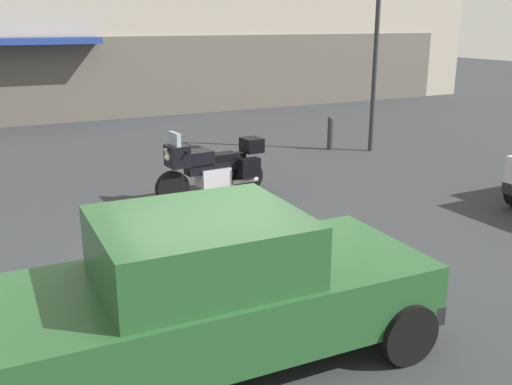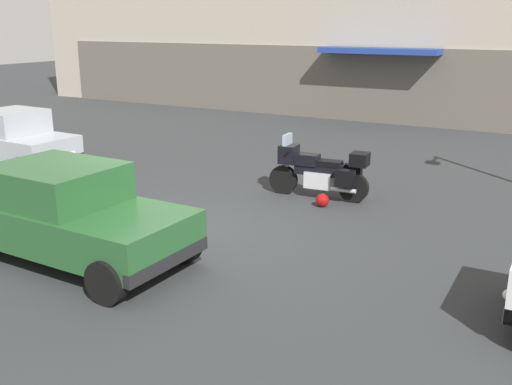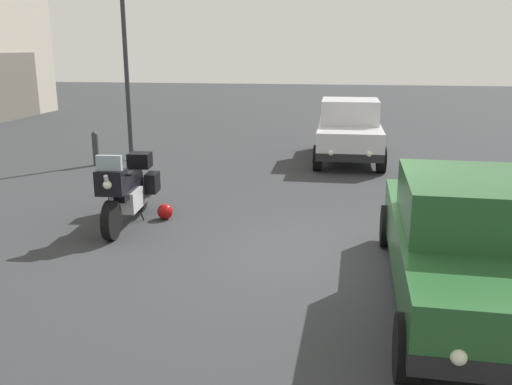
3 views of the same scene
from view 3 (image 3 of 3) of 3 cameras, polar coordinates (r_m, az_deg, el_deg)
The scene contains 7 objects.
ground_plane at distance 7.97m, azimuth 6.33°, elevation -7.14°, with size 80.00×80.00×0.00m, color #2D3033.
motorcycle at distance 9.69m, azimuth -13.39°, elevation 0.38°, with size 2.26×0.81×1.36m.
helmet at distance 9.91m, azimuth -9.51°, elevation -1.98°, with size 0.28×0.28×0.28m, color #990C0C.
car_hatchback_near at distance 15.12m, azimuth 9.73°, elevation 6.41°, with size 3.89×1.81×1.64m.
car_sedan_far at distance 6.92m, azimuth 21.59°, elevation -4.71°, with size 4.62×2.02×1.56m.
streetlamp_curbside at distance 15.08m, azimuth -13.02°, elevation 14.32°, with size 0.28×0.94×4.81m.
bollard_curbside at distance 14.82m, azimuth -16.47°, elevation 4.54°, with size 0.16×0.16×0.90m.
Camera 3 is at (-7.39, -0.28, 2.98)m, focal length 38.18 mm.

